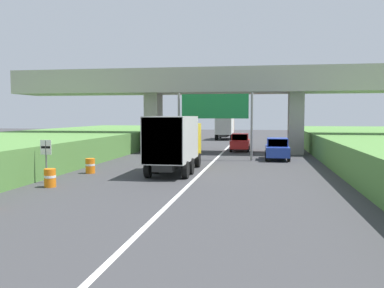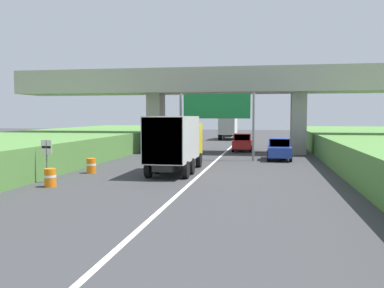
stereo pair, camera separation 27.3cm
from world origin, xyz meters
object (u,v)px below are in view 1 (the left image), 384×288
(car_red, at_px, (240,142))
(construction_barrel_3, at_px, (90,166))
(construction_barrel_2, at_px, (50,178))
(overhead_highway_sign, at_px, (215,111))
(truck_yellow, at_px, (175,141))
(speed_limit_sign, at_px, (46,154))
(truck_orange, at_px, (225,126))
(car_blue, at_px, (277,149))

(car_red, distance_m, construction_barrel_3, 18.94)
(construction_barrel_3, bearing_deg, construction_barrel_2, -89.79)
(overhead_highway_sign, height_order, car_red, overhead_highway_sign)
(truck_yellow, xyz_separation_m, construction_barrel_3, (-4.98, -1.17, -1.47))
(car_red, relative_size, construction_barrel_2, 4.56)
(car_red, relative_size, construction_barrel_3, 4.56)
(speed_limit_sign, xyz_separation_m, truck_orange, (5.82, 40.16, 0.46))
(truck_yellow, relative_size, construction_barrel_3, 8.11)
(car_blue, bearing_deg, truck_orange, 103.40)
(truck_orange, bearing_deg, truck_yellow, -90.05)
(car_blue, bearing_deg, construction_barrel_3, -139.97)
(overhead_highway_sign, distance_m, construction_barrel_3, 11.34)
(overhead_highway_sign, distance_m, speed_limit_sign, 14.53)
(construction_barrel_3, bearing_deg, truck_yellow, 13.27)
(car_blue, bearing_deg, speed_limit_sign, -132.63)
(overhead_highway_sign, relative_size, speed_limit_sign, 2.64)
(truck_yellow, distance_m, car_red, 16.27)
(car_blue, bearing_deg, construction_barrel_2, -128.27)
(speed_limit_sign, height_order, truck_orange, truck_orange)
(speed_limit_sign, height_order, construction_barrel_3, speed_limit_sign)
(truck_orange, relative_size, construction_barrel_3, 8.11)
(truck_orange, height_order, construction_barrel_2, truck_orange)
(truck_orange, xyz_separation_m, construction_barrel_3, (-5.01, -36.47, -1.47))
(car_red, bearing_deg, construction_barrel_2, -110.30)
(truck_yellow, relative_size, truck_orange, 1.00)
(car_red, height_order, car_blue, same)
(truck_yellow, distance_m, car_blue, 10.65)
(speed_limit_sign, relative_size, truck_yellow, 0.31)
(truck_orange, distance_m, construction_barrel_3, 36.84)
(car_blue, height_order, construction_barrel_2, car_blue)
(construction_barrel_3, bearing_deg, car_red, 64.54)
(overhead_highway_sign, xyz_separation_m, truck_orange, (-1.58, 27.88, -1.93))
(truck_yellow, xyz_separation_m, construction_barrel_2, (-4.96, -6.03, -1.47))
(truck_yellow, relative_size, car_red, 1.78)
(overhead_highway_sign, xyz_separation_m, car_red, (1.55, 8.52, -3.01))
(car_red, height_order, construction_barrel_2, car_red)
(speed_limit_sign, height_order, construction_barrel_2, speed_limit_sign)
(speed_limit_sign, relative_size, truck_orange, 0.31)
(truck_yellow, xyz_separation_m, car_red, (3.16, 15.93, -1.08))
(truck_yellow, bearing_deg, car_red, 78.77)
(truck_orange, bearing_deg, construction_barrel_3, -97.82)
(overhead_highway_sign, relative_size, car_red, 1.43)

